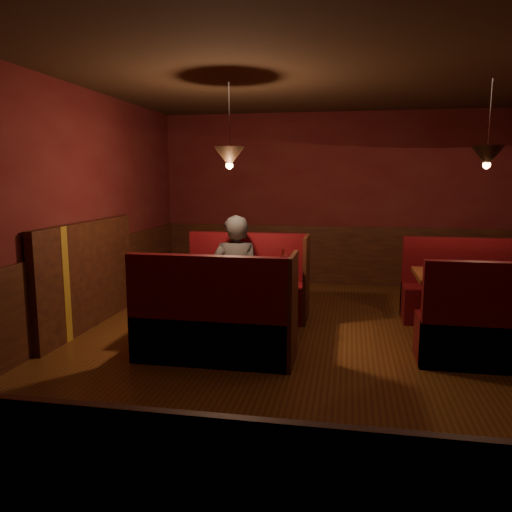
% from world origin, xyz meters
% --- Properties ---
extents(room, '(6.02, 7.02, 2.92)m').
position_xyz_m(room, '(-0.28, 0.05, 1.05)').
color(room, '#542B11').
rests_on(room, ground).
extents(main_table, '(1.47, 0.89, 1.03)m').
position_xyz_m(main_table, '(-1.11, 0.39, 0.61)').
color(main_table, '#603215').
rests_on(main_table, ground).
extents(main_bench_far, '(1.61, 0.58, 1.10)m').
position_xyz_m(main_bench_far, '(-1.10, 1.22, 0.35)').
color(main_bench_far, '#510811').
rests_on(main_bench_far, ground).
extents(main_bench_near, '(1.61, 0.58, 1.10)m').
position_xyz_m(main_bench_near, '(-1.10, -0.45, 0.35)').
color(main_bench_near, '#510811').
rests_on(main_bench_near, ground).
extents(second_table, '(1.35, 0.86, 0.76)m').
position_xyz_m(second_table, '(1.62, 0.70, 0.56)').
color(second_table, '#603215').
rests_on(second_table, ground).
extents(second_bench_far, '(1.49, 0.56, 1.06)m').
position_xyz_m(second_bench_far, '(1.65, 1.50, 0.34)').
color(second_bench_far, '#510811').
rests_on(second_bench_far, ground).
extents(second_bench_near, '(1.49, 0.56, 1.06)m').
position_xyz_m(second_bench_near, '(1.65, -0.10, 0.34)').
color(second_bench_near, '#510811').
rests_on(second_bench_near, ground).
extents(diner_a, '(0.70, 0.54, 1.71)m').
position_xyz_m(diner_a, '(-1.21, 0.99, 0.86)').
color(diner_a, black).
rests_on(diner_a, ground).
extents(diner_b, '(0.81, 0.72, 1.40)m').
position_xyz_m(diner_b, '(-1.00, -0.23, 0.70)').
color(diner_b, '#2F2B25').
rests_on(diner_b, ground).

